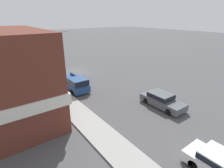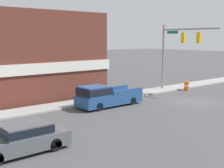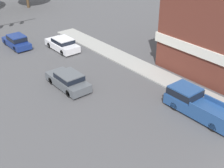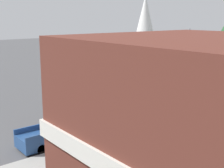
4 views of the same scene
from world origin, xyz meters
The scene contains 7 objects.
far_signal_assembly centered at (-3.33, 32.99, 5.32)m, with size 7.46×0.49×7.22m.
car_lead centered at (-2.10, 16.79, 0.76)m, with size 1.94×4.74×1.45m.
car_second_ahead centered at (-1.57, 28.70, 0.76)m, with size 1.77×4.32×1.47m.
car_oncoming centered at (2.06, 24.59, 0.76)m, with size 1.91×4.61×1.46m.
pickup_truck_parked centered at (3.31, 7.22, 0.89)m, with size 1.98×5.74×1.80m.
corner_brick_building centered at (14.22, 9.43, 3.86)m, with size 13.93×11.96×7.92m.
church_steeple centered at (-18.90, 37.11, 6.65)m, with size 3.27×3.27×12.70m.
Camera 4 is at (22.01, -3.44, 8.85)m, focal length 50.00 mm.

